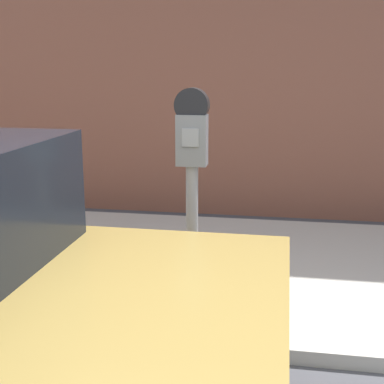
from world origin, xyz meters
name	(u,v)px	position (x,y,z in m)	size (l,w,h in m)	color
sidewalk	(251,270)	(0.00, 2.20, 0.05)	(24.00, 2.80, 0.10)	#BCB7AD
parking_meter	(192,176)	(-0.31, 0.98, 1.12)	(0.20, 0.12, 1.55)	gray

